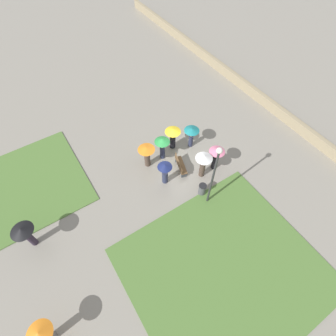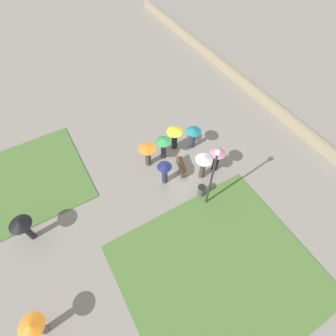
{
  "view_description": "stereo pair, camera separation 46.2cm",
  "coord_description": "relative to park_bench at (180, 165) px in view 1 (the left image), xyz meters",
  "views": [
    {
      "loc": [
        -9.09,
        6.42,
        14.31
      ],
      "look_at": [
        -0.84,
        1.07,
        0.87
      ],
      "focal_mm": 28.0,
      "sensor_mm": 36.0,
      "label": 1
    },
    {
      "loc": [
        -9.33,
        6.03,
        14.31
      ],
      "look_at": [
        -0.84,
        1.07,
        0.87
      ],
      "focal_mm": 28.0,
      "sensor_mm": 36.0,
      "label": 2
    }
  ],
  "objects": [
    {
      "name": "ground_plane",
      "position": [
        0.83,
        -0.1,
        -0.46
      ],
      "size": [
        90.0,
        90.0,
        0.0
      ],
      "primitive_type": "plane",
      "color": "gray"
    },
    {
      "name": "lawn_patch_near",
      "position": [
        -6.65,
        1.74,
        -0.43
      ],
      "size": [
        8.72,
        9.71,
        0.06
      ],
      "color": "#4C7033",
      "rests_on": "ground_plane"
    },
    {
      "name": "lawn_patch_far",
      "position": [
        4.27,
        9.64,
        -0.43
      ],
      "size": [
        6.9,
        8.22,
        0.06
      ],
      "color": "#4C7033",
      "rests_on": "ground_plane"
    },
    {
      "name": "parapet_wall",
      "position": [
        0.83,
        -9.46,
        -0.04
      ],
      "size": [
        45.0,
        0.35,
        0.85
      ],
      "color": "gray",
      "rests_on": "ground_plane"
    },
    {
      "name": "park_bench",
      "position": [
        0.0,
        0.0,
        0.0
      ],
      "size": [
        1.58,
        0.86,
        0.9
      ],
      "rotation": [
        0.0,
        0.0,
        -0.31
      ],
      "color": "brown",
      "rests_on": "ground_plane"
    },
    {
      "name": "lamp_post",
      "position": [
        -2.92,
        -0.04,
        2.7
      ],
      "size": [
        0.32,
        0.32,
        5.0
      ],
      "color": "#2D2D30",
      "rests_on": "ground_plane"
    },
    {
      "name": "trash_bin",
      "position": [
        -2.28,
        -0.09,
        -0.02
      ],
      "size": [
        0.49,
        0.49,
        0.88
      ],
      "color": "#4C4C51",
      "rests_on": "ground_plane"
    },
    {
      "name": "crowd_person_yellow",
      "position": [
        1.94,
        -0.69,
        0.74
      ],
      "size": [
        1.09,
        1.09,
        1.75
      ],
      "rotation": [
        0.0,
        0.0,
        2.74
      ],
      "color": "black",
      "rests_on": "ground_plane"
    },
    {
      "name": "crowd_person_navy",
      "position": [
        -0.27,
        1.37,
        0.74
      ],
      "size": [
        0.91,
        0.91,
        1.81
      ],
      "rotation": [
        0.0,
        0.0,
        1.73
      ],
      "color": "#282D47",
      "rests_on": "ground_plane"
    },
    {
      "name": "crowd_person_green",
      "position": [
        1.53,
        0.43,
        0.9
      ],
      "size": [
        1.02,
        1.02,
        1.86
      ],
      "rotation": [
        0.0,
        0.0,
        5.66
      ],
      "color": "#282D47",
      "rests_on": "ground_plane"
    },
    {
      "name": "crowd_person_teal",
      "position": [
        1.34,
        -1.82,
        0.79
      ],
      "size": [
        1.05,
        1.05,
        1.72
      ],
      "rotation": [
        0.0,
        0.0,
        0.37
      ],
      "color": "#282D47",
      "rests_on": "ground_plane"
    },
    {
      "name": "crowd_person_white",
      "position": [
        -1.14,
        -0.93,
        0.97
      ],
      "size": [
        1.07,
        1.07,
        2.01
      ],
      "rotation": [
        0.0,
        0.0,
        3.56
      ],
      "color": "#47382D",
      "rests_on": "ground_plane"
    },
    {
      "name": "crowd_person_pink",
      "position": [
        -1.09,
        -2.01,
        0.81
      ],
      "size": [
        1.01,
        1.01,
        1.88
      ],
      "rotation": [
        0.0,
        0.0,
        6.19
      ],
      "color": "black",
      "rests_on": "ground_plane"
    },
    {
      "name": "crowd_person_orange",
      "position": [
        1.52,
        1.62,
        0.8
      ],
      "size": [
        1.12,
        1.12,
        1.8
      ],
      "rotation": [
        0.0,
        0.0,
        2.77
      ],
      "color": "#47382D",
      "rests_on": "ground_plane"
    },
    {
      "name": "lone_walker_far_path",
      "position": [
        -4.68,
        10.3,
        0.81
      ],
      "size": [
        1.12,
        1.12,
        1.79
      ],
      "rotation": [
        0.0,
        0.0,
        0.95
      ],
      "color": "slate",
      "rests_on": "ground_plane"
    },
    {
      "name": "lone_walker_mid_plaza",
      "position": [
        0.21,
        9.69,
        0.98
      ],
      "size": [
        1.18,
        1.18,
        1.91
      ],
      "rotation": [
        0.0,
        0.0,
        2.73
      ],
      "color": "#2D2333",
      "rests_on": "ground_plane"
    }
  ]
}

